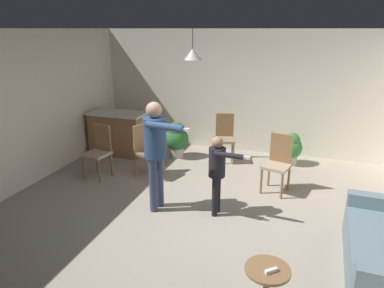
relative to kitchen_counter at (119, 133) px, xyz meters
name	(u,v)px	position (x,y,z in m)	size (l,w,h in m)	color
ground	(195,214)	(2.45, -2.08, -0.48)	(7.68, 7.68, 0.00)	#9E9384
wall_back	(238,92)	(2.45, 1.12, 0.87)	(6.40, 0.10, 2.70)	silver
wall_left	(14,113)	(-0.75, -2.08, 0.87)	(0.10, 6.40, 2.70)	silver
kitchen_counter	(119,133)	(0.00, 0.00, 0.00)	(1.26, 0.66, 0.95)	olive
side_table_by_couch	(266,285)	(3.69, -3.71, -0.15)	(0.44, 0.44, 0.52)	olive
person_adult	(156,145)	(1.83, -2.08, 0.58)	(0.81, 0.57, 1.70)	#384260
person_child	(218,167)	(2.75, -1.96, 0.29)	(0.62, 0.39, 1.23)	black
dining_chair_by_counter	(99,149)	(0.30, -1.26, 0.07)	(0.48, 0.48, 1.00)	olive
dining_chair_near_wall	(278,161)	(3.54, -0.86, 0.07)	(0.51, 0.51, 1.00)	olive
dining_chair_centre_back	(146,149)	(1.12, -0.95, 0.07)	(0.53, 0.53, 1.00)	olive
dining_chair_spare	(225,136)	(2.34, 0.33, 0.07)	(0.51, 0.51, 1.00)	olive
potted_plant_corner	(177,138)	(1.31, 0.19, -0.04)	(0.52, 0.52, 0.79)	#B7B2AD
potted_plant_by_wall	(291,147)	(3.72, 0.51, -0.10)	(0.44, 0.44, 0.68)	#B7B2AD
spare_remote_on_table	(271,271)	(3.72, -3.75, 0.06)	(0.04, 0.13, 0.04)	white
ceiling_light_pendant	(193,54)	(1.84, -0.32, 1.77)	(0.32, 0.32, 0.55)	silver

